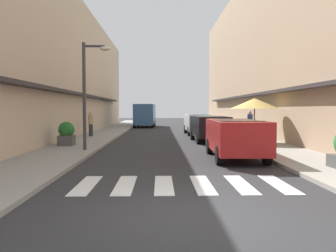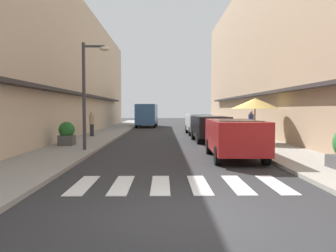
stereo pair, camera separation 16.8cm
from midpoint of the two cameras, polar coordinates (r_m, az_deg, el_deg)
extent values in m
plane|color=#2B2B2D|center=(23.58, -0.18, -1.73)|extent=(96.64, 96.64, 0.00)
cube|color=gray|center=(23.92, -11.28, -1.57)|extent=(2.61, 61.50, 0.12)
cube|color=#9E998E|center=(24.11, 10.84, -1.53)|extent=(2.61, 61.50, 0.12)
cube|color=#C6B299|center=(26.09, -19.28, 8.89)|extent=(5.00, 41.54, 9.40)
cube|color=#332D2D|center=(25.25, -13.24, 4.86)|extent=(0.50, 29.07, 0.16)
cube|color=tan|center=(26.56, 18.61, 11.47)|extent=(5.00, 41.54, 11.86)
cube|color=#332D2D|center=(25.47, 12.65, 4.85)|extent=(0.50, 29.07, 0.16)
cube|color=silver|center=(8.83, -13.86, -9.44)|extent=(0.45, 2.20, 0.01)
cube|color=silver|center=(8.67, -7.63, -9.60)|extent=(0.45, 2.20, 0.01)
cube|color=silver|center=(8.62, -1.26, -9.65)|extent=(0.45, 2.20, 0.01)
cube|color=silver|center=(8.68, 5.12, -9.58)|extent=(0.45, 2.20, 0.01)
cube|color=silver|center=(8.83, 11.33, -9.41)|extent=(0.45, 2.20, 0.01)
cube|color=silver|center=(9.09, 17.26, -9.13)|extent=(0.45, 2.20, 0.01)
cube|color=maroon|center=(13.15, 10.67, -1.52)|extent=(1.87, 4.41, 1.13)
cube|color=black|center=(12.91, 10.88, -0.24)|extent=(1.54, 2.48, 0.56)
cylinder|color=black|center=(14.50, 6.52, -3.33)|extent=(0.24, 0.65, 0.64)
cylinder|color=black|center=(14.76, 12.68, -3.27)|extent=(0.24, 0.65, 0.64)
cylinder|color=black|center=(11.67, 8.07, -4.84)|extent=(0.24, 0.65, 0.64)
cylinder|color=black|center=(11.99, 15.64, -4.71)|extent=(0.24, 0.65, 0.64)
cube|color=black|center=(19.82, 6.58, -0.04)|extent=(1.88, 4.01, 1.13)
cube|color=black|center=(19.61, 6.66, 0.82)|extent=(1.54, 2.26, 0.56)
cylinder|color=black|center=(21.03, 3.83, -1.41)|extent=(0.24, 0.65, 0.64)
cylinder|color=black|center=(21.28, 8.08, -1.38)|extent=(0.24, 0.65, 0.64)
cylinder|color=black|center=(18.45, 4.82, -2.01)|extent=(0.24, 0.65, 0.64)
cylinder|color=black|center=(18.74, 9.64, -1.96)|extent=(0.24, 0.65, 0.64)
cube|color=silver|center=(25.45, 4.81, 0.59)|extent=(1.81, 4.29, 1.13)
cube|color=black|center=(25.23, 4.87, 1.27)|extent=(1.51, 2.41, 0.56)
cylinder|color=black|center=(26.80, 2.75, -0.50)|extent=(0.23, 0.64, 0.64)
cylinder|color=black|center=(26.98, 6.12, -0.49)|extent=(0.23, 0.64, 0.64)
cylinder|color=black|center=(24.00, 3.33, -0.89)|extent=(0.23, 0.64, 0.64)
cylinder|color=black|center=(24.20, 7.08, -0.87)|extent=(0.23, 0.64, 0.64)
cube|color=#33598C|center=(35.88, -3.95, 1.96)|extent=(2.12, 5.46, 2.03)
cube|color=black|center=(35.60, -3.97, 3.17)|extent=(1.74, 3.08, 0.56)
cylinder|color=black|center=(37.76, -5.09, 0.46)|extent=(0.24, 0.65, 0.64)
cylinder|color=black|center=(37.63, -2.37, 0.46)|extent=(0.24, 0.65, 0.64)
cylinder|color=black|center=(34.22, -5.67, 0.21)|extent=(0.24, 0.65, 0.64)
cylinder|color=black|center=(34.07, -2.67, 0.21)|extent=(0.24, 0.65, 0.64)
cylinder|color=#38383D|center=(15.16, -13.96, 4.73)|extent=(0.14, 0.14, 4.55)
cylinder|color=#38383D|center=(15.29, -12.37, 12.75)|extent=(0.90, 0.10, 0.10)
ellipsoid|color=beige|center=(15.20, -10.66, 12.45)|extent=(0.44, 0.28, 0.20)
cylinder|color=#262626|center=(18.69, 13.76, -2.54)|extent=(0.48, 0.48, 0.06)
cylinder|color=#4C3823|center=(18.63, 13.80, 0.49)|extent=(0.06, 0.06, 2.04)
cone|color=#D8B259|center=(18.62, 13.84, 3.63)|extent=(2.53, 2.53, 0.55)
cube|color=#4C4C4C|center=(17.36, -16.66, -2.27)|extent=(0.71, 0.71, 0.49)
sphere|color=#236628|center=(17.32, -16.69, -0.58)|extent=(0.76, 0.76, 0.76)
cylinder|color=#282B33|center=(22.83, -12.81, -0.68)|extent=(0.26, 0.26, 0.77)
cylinder|color=tan|center=(22.80, -12.83, 1.06)|extent=(0.34, 0.34, 0.61)
sphere|color=tan|center=(22.79, -12.84, 2.09)|extent=(0.21, 0.21, 0.21)
cylinder|color=#282B33|center=(22.32, 13.15, -0.73)|extent=(0.26, 0.26, 0.79)
cylinder|color=navy|center=(22.29, 13.17, 1.10)|extent=(0.34, 0.34, 0.63)
sphere|color=tan|center=(22.28, 13.18, 2.18)|extent=(0.21, 0.21, 0.21)
camera|label=1|loc=(0.08, -90.29, -0.01)|focal=36.96mm
camera|label=2|loc=(0.08, 89.71, 0.01)|focal=36.96mm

